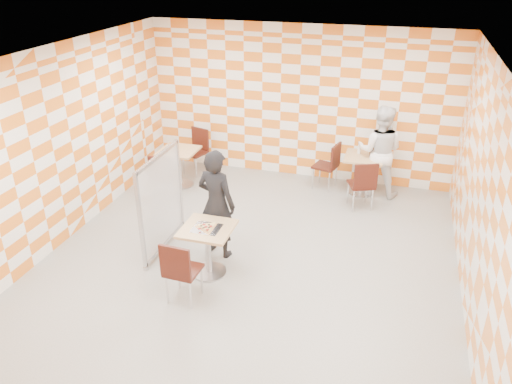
# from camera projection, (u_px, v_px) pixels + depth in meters

# --- Properties ---
(room_shell) EXTENTS (7.00, 7.00, 7.00)m
(room_shell) POSITION_uv_depth(u_px,v_px,m) (256.00, 159.00, 7.15)
(room_shell) COLOR #979791
(room_shell) RESTS_ON ground
(main_table) EXTENTS (0.70, 0.70, 0.75)m
(main_table) POSITION_uv_depth(u_px,v_px,m) (208.00, 243.00, 6.99)
(main_table) COLOR tan
(main_table) RESTS_ON ground
(second_table) EXTENTS (0.70, 0.70, 0.75)m
(second_table) POSITION_uv_depth(u_px,v_px,m) (363.00, 168.00, 9.35)
(second_table) COLOR tan
(second_table) RESTS_ON ground
(empty_table) EXTENTS (0.70, 0.70, 0.75)m
(empty_table) POSITION_uv_depth(u_px,v_px,m) (179.00, 161.00, 9.64)
(empty_table) COLOR tan
(empty_table) RESTS_ON ground
(chair_main_front) EXTENTS (0.44, 0.45, 0.92)m
(chair_main_front) POSITION_uv_depth(u_px,v_px,m) (180.00, 268.00, 6.37)
(chair_main_front) COLOR #39130B
(chair_main_front) RESTS_ON ground
(chair_second_front) EXTENTS (0.55, 0.56, 0.92)m
(chair_second_front) POSITION_uv_depth(u_px,v_px,m) (363.00, 182.00, 8.71)
(chair_second_front) COLOR #39130B
(chair_second_front) RESTS_ON ground
(chair_second_side) EXTENTS (0.52, 0.51, 0.92)m
(chair_second_side) POSITION_uv_depth(u_px,v_px,m) (330.00, 163.00, 9.50)
(chair_second_side) COLOR #39130B
(chair_second_side) RESTS_ON ground
(chair_empty_near) EXTENTS (0.46, 0.47, 0.92)m
(chair_empty_near) POSITION_uv_depth(u_px,v_px,m) (163.00, 174.00, 9.01)
(chair_empty_near) COLOR #39130B
(chair_empty_near) RESTS_ON ground
(chair_empty_far) EXTENTS (0.53, 0.54, 0.92)m
(chair_empty_far) POSITION_uv_depth(u_px,v_px,m) (197.00, 147.00, 10.24)
(chair_empty_far) COLOR #39130B
(chair_empty_far) RESTS_ON ground
(partition) EXTENTS (0.08, 1.38, 1.55)m
(partition) POSITION_uv_depth(u_px,v_px,m) (161.00, 202.00, 7.49)
(partition) COLOR white
(partition) RESTS_ON ground
(man_dark) EXTENTS (0.69, 0.54, 1.69)m
(man_dark) POSITION_uv_depth(u_px,v_px,m) (217.00, 204.00, 7.32)
(man_dark) COLOR black
(man_dark) RESTS_ON ground
(man_white) EXTENTS (0.88, 0.71, 1.72)m
(man_white) POSITION_uv_depth(u_px,v_px,m) (380.00, 151.00, 9.17)
(man_white) COLOR white
(man_white) RESTS_ON ground
(pizza_on_foil) EXTENTS (0.40, 0.40, 0.04)m
(pizza_on_foil) POSITION_uv_depth(u_px,v_px,m) (207.00, 227.00, 6.86)
(pizza_on_foil) COLOR silver
(pizza_on_foil) RESTS_ON main_table
(sport_bottle) EXTENTS (0.06, 0.06, 0.20)m
(sport_bottle) POSITION_uv_depth(u_px,v_px,m) (359.00, 149.00, 9.33)
(sport_bottle) COLOR white
(sport_bottle) RESTS_ON second_table
(soda_bottle) EXTENTS (0.07, 0.07, 0.23)m
(soda_bottle) POSITION_uv_depth(u_px,v_px,m) (372.00, 151.00, 9.20)
(soda_bottle) COLOR black
(soda_bottle) RESTS_ON second_table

